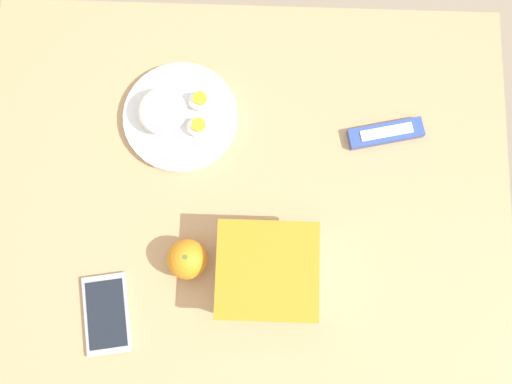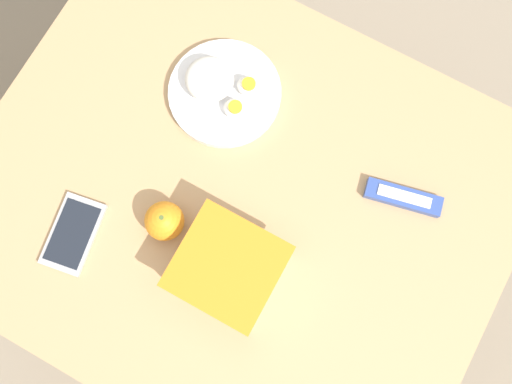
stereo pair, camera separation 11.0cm
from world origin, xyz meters
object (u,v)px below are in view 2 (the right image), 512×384
food_container (228,268)px  orange_fruit (164,221)px  cell_phone (73,234)px  rice_plate (222,89)px  candy_bar (403,197)px

food_container → orange_fruit: 0.14m
orange_fruit → cell_phone: (0.14, 0.10, -0.03)m
rice_plate → candy_bar: 0.40m
food_container → orange_fruit: food_container is taller
rice_plate → food_container: bearing=121.5°
food_container → rice_plate: food_container is taller
orange_fruit → rice_plate: 0.28m
orange_fruit → rice_plate: bearing=-82.2°
candy_bar → cell_phone: (0.51, 0.36, -0.00)m
food_container → orange_fruit: bearing=-7.7°
food_container → cell_phone: bearing=15.8°
candy_bar → orange_fruit: bearing=35.1°
orange_fruit → rice_plate: size_ratio=0.33×
rice_plate → orange_fruit: bearing=97.8°
orange_fruit → candy_bar: size_ratio=0.49×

